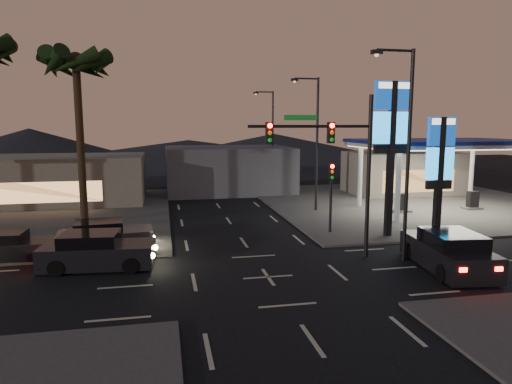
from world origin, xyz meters
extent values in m
plane|color=black|center=(0.00, 0.00, 0.00)|extent=(140.00, 140.00, 0.00)
cube|color=#47443F|center=(16.00, 16.00, 0.06)|extent=(24.00, 24.00, 0.12)
cylinder|color=silver|center=(11.00, 9.00, 2.50)|extent=(0.36, 0.36, 5.00)
cylinder|color=silver|center=(11.00, 15.00, 2.50)|extent=(0.36, 0.36, 5.00)
cylinder|color=silver|center=(21.00, 15.00, 2.50)|extent=(0.36, 0.36, 5.00)
cube|color=silver|center=(16.00, 12.00, 5.20)|extent=(12.00, 8.00, 0.50)
cube|color=white|center=(16.00, 12.00, 4.90)|extent=(11.60, 7.60, 0.06)
cube|color=navy|center=(16.00, 12.00, 5.35)|extent=(12.20, 8.20, 0.25)
cube|color=black|center=(13.00, 12.00, 0.80)|extent=(0.80, 0.50, 1.40)
cube|color=black|center=(19.00, 12.00, 0.80)|extent=(0.80, 0.50, 1.40)
cube|color=#726B5B|center=(18.00, 21.00, 2.00)|extent=(10.00, 6.00, 4.00)
cube|color=black|center=(8.50, 5.50, 4.50)|extent=(0.35, 0.35, 9.00)
cube|color=navy|center=(8.50, 5.50, 8.20)|extent=(2.20, 0.30, 1.60)
cube|color=white|center=(8.50, 5.50, 8.75)|extent=(1.98, 0.32, 0.35)
cube|color=#1A95FF|center=(8.50, 5.50, 6.40)|extent=(2.20, 0.30, 1.80)
cube|color=black|center=(8.50, 5.50, 5.20)|extent=(2.09, 0.28, 0.50)
cube|color=black|center=(11.00, 4.50, 3.50)|extent=(0.35, 0.35, 7.00)
cube|color=navy|center=(11.00, 4.50, 6.20)|extent=(1.60, 0.30, 1.60)
cube|color=white|center=(11.00, 4.50, 6.75)|extent=(1.44, 0.32, 0.35)
cube|color=#1A95FF|center=(11.00, 4.50, 4.40)|extent=(1.60, 0.30, 1.80)
cube|color=black|center=(11.00, 4.50, 3.20)|extent=(1.52, 0.28, 0.50)
cylinder|color=black|center=(5.50, 2.00, 4.00)|extent=(0.20, 0.20, 8.00)
cylinder|color=black|center=(2.50, 2.00, 6.50)|extent=(6.00, 0.14, 0.14)
cube|color=#0C3F14|center=(2.00, 2.00, 6.90)|extent=(1.60, 0.05, 0.25)
cube|color=black|center=(3.50, 2.00, 6.20)|extent=(0.32, 0.25, 1.00)
sphere|color=#FF0C07|center=(3.50, 1.85, 6.53)|extent=(0.22, 0.22, 0.22)
sphere|color=orange|center=(3.50, 1.85, 6.20)|extent=(0.20, 0.20, 0.20)
sphere|color=#0CB226|center=(3.50, 1.85, 5.87)|extent=(0.20, 0.20, 0.20)
cube|color=black|center=(0.50, 2.00, 6.20)|extent=(0.32, 0.25, 1.00)
sphere|color=#FF0C07|center=(0.50, 1.85, 6.53)|extent=(0.22, 0.22, 0.22)
sphere|color=orange|center=(0.50, 1.85, 6.20)|extent=(0.20, 0.20, 0.20)
sphere|color=#0CB226|center=(0.50, 1.85, 5.87)|extent=(0.20, 0.20, 0.20)
cylinder|color=black|center=(5.50, 7.00, 2.00)|extent=(0.16, 0.16, 4.00)
cube|color=black|center=(5.50, 7.00, 3.80)|extent=(0.32, 0.25, 1.00)
sphere|color=#FF0C07|center=(5.50, 6.85, 4.13)|extent=(0.22, 0.22, 0.22)
sphere|color=orange|center=(5.50, 6.85, 3.80)|extent=(0.20, 0.20, 0.20)
sphere|color=#0CB226|center=(5.50, 6.85, 3.47)|extent=(0.20, 0.20, 0.20)
cylinder|color=black|center=(7.00, 1.00, 5.00)|extent=(0.18, 0.18, 10.00)
cylinder|color=black|center=(6.10, 1.00, 9.90)|extent=(1.80, 0.12, 0.12)
cube|color=black|center=(5.20, 1.00, 9.80)|extent=(0.50, 0.25, 0.18)
sphere|color=#FFCC8C|center=(5.20, 1.00, 9.68)|extent=(0.20, 0.20, 0.20)
cylinder|color=black|center=(7.00, 14.00, 5.00)|extent=(0.18, 0.18, 10.00)
cylinder|color=black|center=(6.10, 14.00, 9.90)|extent=(1.80, 0.12, 0.12)
cube|color=black|center=(5.20, 14.00, 9.80)|extent=(0.50, 0.25, 0.18)
sphere|color=#FFCC8C|center=(5.20, 14.00, 9.68)|extent=(0.20, 0.20, 0.20)
cylinder|color=black|center=(7.00, 28.00, 5.00)|extent=(0.18, 0.18, 10.00)
cylinder|color=black|center=(6.10, 28.00, 9.90)|extent=(1.80, 0.12, 0.12)
cube|color=black|center=(5.20, 28.00, 9.80)|extent=(0.50, 0.25, 0.18)
sphere|color=#FFCC8C|center=(5.20, 28.00, 9.68)|extent=(0.20, 0.20, 0.20)
cylinder|color=black|center=(-9.00, 9.50, 5.10)|extent=(0.44, 0.44, 10.20)
sphere|color=black|center=(-9.00, 9.50, 10.20)|extent=(0.90, 0.90, 0.90)
cone|color=black|center=(-7.70, 9.50, 9.90)|extent=(0.90, 2.74, 1.91)
cone|color=black|center=(-8.08, 10.42, 9.90)|extent=(2.57, 2.57, 1.91)
cone|color=black|center=(-9.00, 10.80, 9.90)|extent=(2.74, 0.90, 1.91)
cone|color=black|center=(-9.92, 10.42, 9.90)|extent=(2.57, 2.57, 1.91)
cone|color=black|center=(-10.30, 9.50, 9.90)|extent=(0.90, 2.74, 1.91)
cone|color=black|center=(-9.92, 8.58, 9.90)|extent=(2.57, 2.57, 1.91)
cone|color=black|center=(-9.00, 8.20, 9.90)|extent=(2.74, 0.90, 1.91)
cone|color=black|center=(-8.08, 8.58, 9.90)|extent=(2.57, 2.57, 1.91)
cone|color=black|center=(-12.70, 9.50, 10.50)|extent=(0.90, 2.74, 1.91)
cone|color=black|center=(-13.08, 10.42, 10.50)|extent=(2.57, 2.57, 1.91)
cube|color=#726B5B|center=(-14.00, 22.00, 2.00)|extent=(16.00, 8.00, 4.00)
cube|color=#4C4C51|center=(2.00, 26.00, 2.20)|extent=(12.00, 9.00, 4.40)
cone|color=black|center=(-25.00, 60.00, 3.00)|extent=(40.00, 40.00, 6.00)
cone|color=black|center=(15.00, 60.00, 2.50)|extent=(50.00, 50.00, 5.00)
cone|color=black|center=(0.00, 60.00, 2.00)|extent=(60.00, 60.00, 4.00)
cube|color=black|center=(-7.38, 2.82, 0.63)|extent=(5.17, 2.52, 1.03)
cube|color=black|center=(-7.72, 2.85, 1.31)|extent=(2.66, 2.14, 0.74)
cylinder|color=black|center=(-5.71, 3.65, 0.36)|extent=(0.75, 0.33, 0.73)
cylinder|color=black|center=(-5.87, 1.72, 0.36)|extent=(0.75, 0.33, 0.73)
cylinder|color=black|center=(-8.89, 3.92, 0.36)|extent=(0.75, 0.33, 0.73)
cylinder|color=black|center=(-9.05, 1.99, 0.36)|extent=(0.75, 0.33, 0.73)
sphere|color=#FFF2BF|center=(-4.82, 3.29, 0.71)|extent=(0.25, 0.25, 0.25)
sphere|color=#FFF2BF|center=(-4.94, 1.93, 0.71)|extent=(0.25, 0.25, 0.25)
cube|color=#FF140A|center=(-9.82, 3.71, 0.80)|extent=(0.11, 0.29, 0.16)
cube|color=#FF140A|center=(-9.94, 2.35, 0.80)|extent=(0.11, 0.29, 0.16)
cube|color=#5F5F62|center=(-7.40, 5.91, 0.60)|extent=(4.94, 2.46, 0.98)
cube|color=black|center=(-7.72, 5.88, 1.25)|extent=(2.55, 2.07, 0.70)
cylinder|color=black|center=(-5.98, 6.97, 0.35)|extent=(0.72, 0.33, 0.69)
cylinder|color=black|center=(-5.80, 5.14, 0.35)|extent=(0.72, 0.33, 0.69)
cylinder|color=black|center=(-9.00, 6.68, 0.35)|extent=(0.72, 0.33, 0.69)
cylinder|color=black|center=(-8.82, 4.84, 0.35)|extent=(0.72, 0.33, 0.69)
sphere|color=#FFF2BF|center=(-5.09, 6.79, 0.67)|extent=(0.24, 0.24, 0.24)
sphere|color=#FFF2BF|center=(-4.96, 5.49, 0.67)|extent=(0.24, 0.24, 0.24)
cube|color=#FF140A|center=(-9.83, 6.32, 0.76)|extent=(0.11, 0.28, 0.15)
cube|color=#FF140A|center=(-9.71, 5.03, 0.76)|extent=(0.11, 0.28, 0.15)
cube|color=black|center=(-11.83, 4.97, 0.53)|extent=(4.26, 1.90, 0.86)
cube|color=black|center=(-12.12, 4.98, 1.10)|extent=(2.15, 1.69, 0.62)
cylinder|color=black|center=(-10.47, 5.75, 0.31)|extent=(0.62, 0.25, 0.61)
cylinder|color=black|center=(-10.52, 4.12, 0.31)|extent=(0.62, 0.25, 0.61)
sphere|color=#FFF2BF|center=(-9.71, 5.48, 0.59)|extent=(0.21, 0.21, 0.21)
sphere|color=#FFF2BF|center=(-9.75, 4.34, 0.59)|extent=(0.21, 0.21, 0.21)
cube|color=black|center=(8.30, -0.54, 0.68)|extent=(2.94, 5.68, 1.11)
cube|color=black|center=(8.26, -0.91, 1.42)|extent=(2.42, 2.96, 0.80)
cylinder|color=black|center=(7.48, 1.30, 0.40)|extent=(0.39, 0.82, 0.79)
cylinder|color=black|center=(9.56, 1.04, 0.40)|extent=(0.39, 0.82, 0.79)
cylinder|color=black|center=(7.05, -2.13, 0.40)|extent=(0.39, 0.82, 0.79)
cylinder|color=black|center=(9.13, -2.39, 0.40)|extent=(0.39, 0.82, 0.79)
cube|color=#FF140A|center=(7.23, -3.15, 0.86)|extent=(0.32, 0.14, 0.17)
cube|color=#FF140A|center=(8.70, -3.33, 0.86)|extent=(0.32, 0.14, 0.17)
camera|label=1|loc=(-4.35, -18.59, 6.57)|focal=32.00mm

